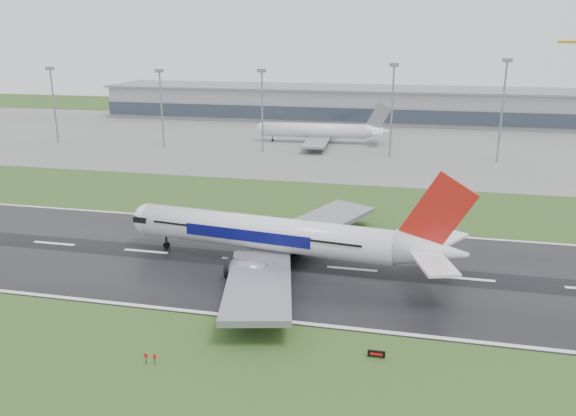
# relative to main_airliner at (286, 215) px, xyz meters

# --- Properties ---
(ground) EXTENTS (520.00, 520.00, 0.00)m
(ground) POSITION_rel_main_airliner_xyz_m (-8.01, 0.38, -9.43)
(ground) COLOR #29491A
(ground) RESTS_ON ground
(runway) EXTENTS (400.00, 45.00, 0.10)m
(runway) POSITION_rel_main_airliner_xyz_m (-8.01, 0.38, -9.38)
(runway) COLOR black
(runway) RESTS_ON ground
(apron) EXTENTS (400.00, 130.00, 0.08)m
(apron) POSITION_rel_main_airliner_xyz_m (-8.01, 125.38, -9.39)
(apron) COLOR slate
(apron) RESTS_ON ground
(terminal) EXTENTS (240.00, 36.00, 15.00)m
(terminal) POSITION_rel_main_airliner_xyz_m (-8.01, 185.38, -1.93)
(terminal) COLOR gray
(terminal) RESTS_ON ground
(main_airliner) EXTENTS (70.11, 67.49, 18.67)m
(main_airliner) POSITION_rel_main_airliner_xyz_m (0.00, 0.00, 0.00)
(main_airliner) COLOR white
(main_airliner) RESTS_ON runway
(parked_airliner) EXTENTS (54.36, 50.93, 15.28)m
(parked_airliner) POSITION_rel_main_airliner_xyz_m (-14.61, 122.03, -1.71)
(parked_airliner) COLOR silver
(parked_airliner) RESTS_ON apron
(runway_sign) EXTENTS (2.30, 0.80, 1.04)m
(runway_sign) POSITION_rel_main_airliner_xyz_m (18.47, -28.35, -8.91)
(runway_sign) COLOR black
(runway_sign) RESTS_ON ground
(floodmast_0) EXTENTS (0.64, 0.64, 27.40)m
(floodmast_0) POSITION_rel_main_airliner_xyz_m (-113.22, 100.38, 4.27)
(floodmast_0) COLOR gray
(floodmast_0) RESTS_ON ground
(floodmast_1) EXTENTS (0.64, 0.64, 27.13)m
(floodmast_1) POSITION_rel_main_airliner_xyz_m (-69.34, 100.38, 4.13)
(floodmast_1) COLOR gray
(floodmast_1) RESTS_ON ground
(floodmast_2) EXTENTS (0.64, 0.64, 27.65)m
(floodmast_2) POSITION_rel_main_airliner_xyz_m (-31.46, 100.38, 4.39)
(floodmast_2) COLOR gray
(floodmast_2) RESTS_ON ground
(floodmast_3) EXTENTS (0.64, 0.64, 30.06)m
(floodmast_3) POSITION_rel_main_airliner_xyz_m (13.23, 100.38, 5.59)
(floodmast_3) COLOR gray
(floodmast_3) RESTS_ON ground
(floodmast_4) EXTENTS (0.64, 0.64, 31.88)m
(floodmast_4) POSITION_rel_main_airliner_xyz_m (47.96, 100.38, 6.51)
(floodmast_4) COLOR gray
(floodmast_4) RESTS_ON ground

